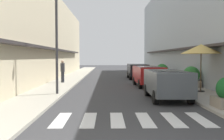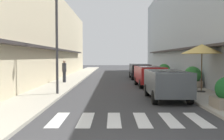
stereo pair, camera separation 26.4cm
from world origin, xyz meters
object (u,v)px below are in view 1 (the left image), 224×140
pedestrian_walking_near (63,71)px  parked_car_near (167,81)px  cafe_umbrella (201,49)px  street_lamp (60,32)px  planter_far (162,72)px  parked_car_mid (148,74)px  planter_midblock (191,77)px  parked_car_far (137,69)px

pedestrian_walking_near → parked_car_near: bearing=146.6°
cafe_umbrella → street_lamp: bearing=-174.8°
street_lamp → planter_far: size_ratio=3.92×
parked_car_mid → planter_midblock: planter_midblock is taller
parked_car_mid → parked_car_far: same height
planter_far → planter_midblock: bearing=-82.2°
parked_car_mid → planter_far: size_ratio=2.88×
cafe_umbrella → planter_far: bearing=93.8°
parked_car_near → parked_car_mid: bearing=90.0°
cafe_umbrella → pedestrian_walking_near: cafe_umbrella is taller
parked_car_near → planter_far: (1.92, 10.36, -0.11)m
parked_car_near → planter_midblock: (2.71, 4.64, -0.13)m
parked_car_mid → planter_midblock: (2.71, -1.36, -0.13)m
street_lamp → cafe_umbrella: street_lamp is taller
planter_midblock → pedestrian_walking_near: size_ratio=0.79×
parked_car_mid → cafe_umbrella: (2.47, -3.83, 1.67)m
street_lamp → parked_car_near: bearing=-14.7°
parked_car_mid → pedestrian_walking_near: 6.85m
planter_midblock → cafe_umbrella: bearing=-95.6°
parked_car_far → cafe_umbrella: cafe_umbrella is taller
parked_car_mid → pedestrian_walking_near: (-6.54, 2.04, 0.14)m
street_lamp → planter_far: (7.47, 8.91, -2.69)m
cafe_umbrella → planter_midblock: (0.24, 2.46, -1.80)m
pedestrian_walking_near → parked_car_mid: bearing=-179.8°
street_lamp → pedestrian_walking_near: 7.10m
parked_car_far → street_lamp: (-5.55, -11.42, 2.58)m
parked_car_near → planter_far: 10.54m
planter_far → parked_car_near: bearing=-100.5°
planter_midblock → planter_far: bearing=97.8°
parked_car_far → planter_far: (1.92, -2.51, -0.11)m
street_lamp → cafe_umbrella: 8.10m
planter_far → parked_car_mid: bearing=-113.8°
parked_car_far → street_lamp: 12.96m
cafe_umbrella → pedestrian_walking_near: size_ratio=1.56×
parked_car_mid → planter_midblock: 3.03m
parked_car_far → street_lamp: street_lamp is taller
parked_car_far → planter_midblock: size_ratio=2.99×
planter_midblock → planter_far: 5.77m
parked_car_mid → street_lamp: bearing=-140.6°
street_lamp → pedestrian_walking_near: size_ratio=3.13×
parked_car_mid → cafe_umbrella: cafe_umbrella is taller
parked_car_near → planter_midblock: 5.38m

